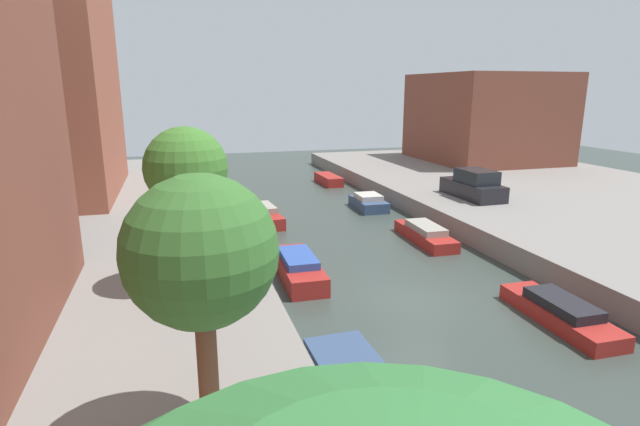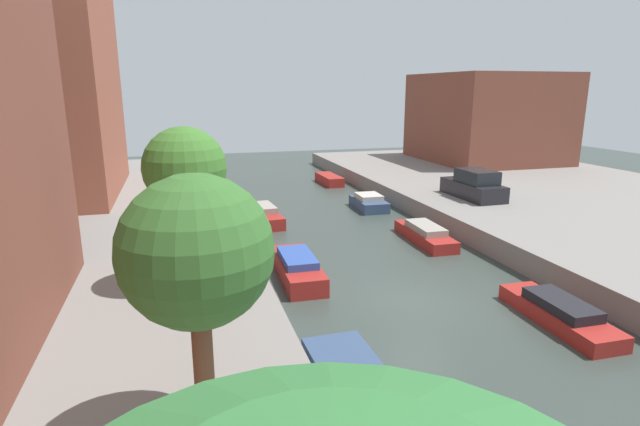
{
  "view_description": "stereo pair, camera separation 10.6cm",
  "coord_description": "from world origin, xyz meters",
  "px_view_note": "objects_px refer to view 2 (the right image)",
  "views": [
    {
      "loc": [
        -7.69,
        -14.08,
        7.0
      ],
      "look_at": [
        -0.76,
        9.49,
        0.85
      ],
      "focal_mm": 27.84,
      "sensor_mm": 36.0,
      "label": 1
    },
    {
      "loc": [
        -7.59,
        -14.11,
        7.0
      ],
      "look_at": [
        -0.76,
        9.49,
        0.85
      ],
      "focal_mm": 27.84,
      "sensor_mm": 36.0,
      "label": 2
    }
  ],
  "objects_px": {
    "moored_boat_left_3": "(297,268)",
    "moored_boat_right_5": "(329,179)",
    "street_tree_2": "(185,170)",
    "parked_car": "(474,186)",
    "moored_boat_left_4": "(262,216)",
    "moored_boat_right_2": "(559,313)",
    "street_tree_1": "(196,253)",
    "moored_boat_right_4": "(369,203)",
    "low_block_right": "(486,118)",
    "moored_boat_left_2": "(349,372)",
    "moored_boat_right_3": "(425,234)"
  },
  "relations": [
    {
      "from": "moored_boat_right_2",
      "to": "moored_boat_right_4",
      "type": "bearing_deg",
      "value": 90.3
    },
    {
      "from": "moored_boat_right_4",
      "to": "moored_boat_left_2",
      "type": "bearing_deg",
      "value": -113.1
    },
    {
      "from": "street_tree_2",
      "to": "moored_boat_right_5",
      "type": "distance_m",
      "value": 23.2
    },
    {
      "from": "moored_boat_left_3",
      "to": "moored_boat_right_5",
      "type": "bearing_deg",
      "value": 69.23
    },
    {
      "from": "parked_car",
      "to": "moored_boat_right_2",
      "type": "bearing_deg",
      "value": -111.92
    },
    {
      "from": "moored_boat_right_2",
      "to": "moored_boat_right_4",
      "type": "relative_size",
      "value": 1.38
    },
    {
      "from": "moored_boat_left_4",
      "to": "street_tree_1",
      "type": "bearing_deg",
      "value": -102.69
    },
    {
      "from": "moored_boat_right_4",
      "to": "moored_boat_right_5",
      "type": "relative_size",
      "value": 0.87
    },
    {
      "from": "low_block_right",
      "to": "moored_boat_right_5",
      "type": "bearing_deg",
      "value": -172.57
    },
    {
      "from": "moored_boat_right_3",
      "to": "moored_boat_left_2",
      "type": "bearing_deg",
      "value": -126.31
    },
    {
      "from": "moored_boat_right_5",
      "to": "parked_car",
      "type": "bearing_deg",
      "value": -66.07
    },
    {
      "from": "low_block_right",
      "to": "parked_car",
      "type": "distance_m",
      "value": 16.62
    },
    {
      "from": "moored_boat_left_4",
      "to": "parked_car",
      "type": "bearing_deg",
      "value": -7.54
    },
    {
      "from": "street_tree_2",
      "to": "moored_boat_left_4",
      "type": "bearing_deg",
      "value": 68.88
    },
    {
      "from": "street_tree_1",
      "to": "parked_car",
      "type": "xyz_separation_m",
      "value": [
        15.83,
        16.09,
        -2.71
      ]
    },
    {
      "from": "street_tree_1",
      "to": "street_tree_2",
      "type": "bearing_deg",
      "value": 90.0
    },
    {
      "from": "moored_boat_right_2",
      "to": "moored_boat_left_3",
      "type": "bearing_deg",
      "value": 139.39
    },
    {
      "from": "moored_boat_right_2",
      "to": "moored_boat_right_4",
      "type": "xyz_separation_m",
      "value": [
        -0.08,
        15.59,
        0.05
      ]
    },
    {
      "from": "moored_boat_left_3",
      "to": "moored_boat_right_2",
      "type": "xyz_separation_m",
      "value": [
        6.84,
        -5.86,
        -0.08
      ]
    },
    {
      "from": "moored_boat_left_3",
      "to": "moored_boat_right_4",
      "type": "relative_size",
      "value": 1.4
    },
    {
      "from": "street_tree_2",
      "to": "moored_boat_right_4",
      "type": "bearing_deg",
      "value": 47.62
    },
    {
      "from": "low_block_right",
      "to": "moored_boat_left_2",
      "type": "bearing_deg",
      "value": -128.96
    },
    {
      "from": "street_tree_2",
      "to": "moored_boat_left_3",
      "type": "distance_m",
      "value": 6.08
    },
    {
      "from": "low_block_right",
      "to": "moored_boat_left_2",
      "type": "height_order",
      "value": "low_block_right"
    },
    {
      "from": "parked_car",
      "to": "moored_boat_right_4",
      "type": "distance_m",
      "value": 6.09
    },
    {
      "from": "moored_boat_right_2",
      "to": "moored_boat_right_3",
      "type": "relative_size",
      "value": 0.97
    },
    {
      "from": "moored_boat_left_2",
      "to": "moored_boat_right_5",
      "type": "bearing_deg",
      "value": 73.91
    },
    {
      "from": "low_block_right",
      "to": "street_tree_2",
      "type": "bearing_deg",
      "value": -139.1
    },
    {
      "from": "low_block_right",
      "to": "parked_car",
      "type": "height_order",
      "value": "low_block_right"
    },
    {
      "from": "parked_car",
      "to": "moored_boat_left_4",
      "type": "relative_size",
      "value": 1.07
    },
    {
      "from": "low_block_right",
      "to": "street_tree_2",
      "type": "xyz_separation_m",
      "value": [
        -25.39,
        -21.99,
        0.02
      ]
    },
    {
      "from": "low_block_right",
      "to": "moored_boat_left_2",
      "type": "xyz_separation_m",
      "value": [
        -21.85,
        -27.03,
        -4.41
      ]
    },
    {
      "from": "moored_boat_right_3",
      "to": "moored_boat_right_2",
      "type": "bearing_deg",
      "value": -90.35
    },
    {
      "from": "moored_boat_left_4",
      "to": "moored_boat_right_3",
      "type": "relative_size",
      "value": 0.89
    },
    {
      "from": "low_block_right",
      "to": "street_tree_2",
      "type": "distance_m",
      "value": 33.59
    },
    {
      "from": "street_tree_2",
      "to": "street_tree_1",
      "type": "bearing_deg",
      "value": -90.0
    },
    {
      "from": "moored_boat_left_3",
      "to": "moored_boat_left_4",
      "type": "xyz_separation_m",
      "value": [
        0.07,
        8.33,
        -0.02
      ]
    },
    {
      "from": "street_tree_2",
      "to": "parked_car",
      "type": "xyz_separation_m",
      "value": [
        15.83,
        8.72,
        -2.97
      ]
    },
    {
      "from": "parked_car",
      "to": "moored_boat_right_4",
      "type": "height_order",
      "value": "parked_car"
    },
    {
      "from": "moored_boat_left_2",
      "to": "moored_boat_left_4",
      "type": "relative_size",
      "value": 0.82
    },
    {
      "from": "low_block_right",
      "to": "moored_boat_left_3",
      "type": "relative_size",
      "value": 2.57
    },
    {
      "from": "moored_boat_left_4",
      "to": "moored_boat_right_2",
      "type": "xyz_separation_m",
      "value": [
        6.77,
        -14.19,
        -0.07
      ]
    },
    {
      "from": "moored_boat_right_4",
      "to": "parked_car",
      "type": "bearing_deg",
      "value": -29.87
    },
    {
      "from": "low_block_right",
      "to": "street_tree_1",
      "type": "distance_m",
      "value": 38.81
    },
    {
      "from": "street_tree_1",
      "to": "moored_boat_left_3",
      "type": "xyz_separation_m",
      "value": [
        3.9,
        9.33,
        -3.97
      ]
    },
    {
      "from": "moored_boat_left_4",
      "to": "moored_boat_right_3",
      "type": "distance_m",
      "value": 8.72
    },
    {
      "from": "parked_car",
      "to": "moored_boat_left_4",
      "type": "xyz_separation_m",
      "value": [
        -11.85,
        1.57,
        -1.28
      ]
    },
    {
      "from": "street_tree_1",
      "to": "low_block_right",
      "type": "bearing_deg",
      "value": 49.15
    },
    {
      "from": "street_tree_1",
      "to": "moored_boat_right_5",
      "type": "xyz_separation_m",
      "value": [
        10.78,
        27.45,
        -4.06
      ]
    },
    {
      "from": "street_tree_2",
      "to": "moored_boat_left_2",
      "type": "bearing_deg",
      "value": -54.92
    }
  ]
}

